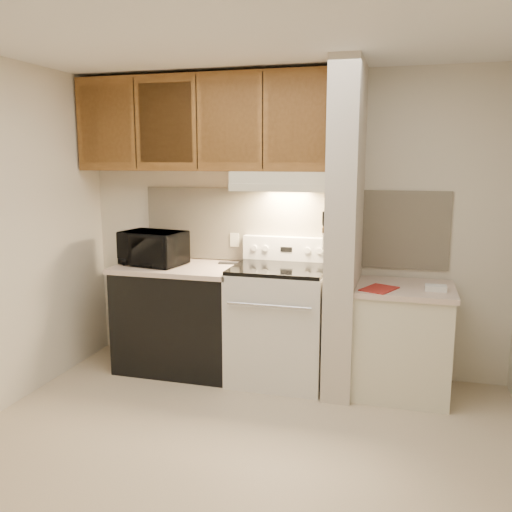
% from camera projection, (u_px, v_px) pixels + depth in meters
% --- Properties ---
extents(floor, '(3.60, 3.60, 0.00)m').
position_uv_depth(floor, '(237.00, 449.00, 3.40)').
color(floor, beige).
rests_on(floor, ground).
extents(ceiling, '(3.60, 3.60, 0.00)m').
position_uv_depth(ceiling, '(234.00, 29.00, 2.96)').
color(ceiling, white).
rests_on(ceiling, wall_back).
extents(wall_back, '(3.60, 2.50, 0.02)m').
position_uv_depth(wall_back, '(289.00, 224.00, 4.60)').
color(wall_back, beige).
rests_on(wall_back, floor).
extents(backsplash, '(2.60, 0.02, 0.63)m').
position_uv_depth(backsplash, '(289.00, 226.00, 4.59)').
color(backsplash, beige).
rests_on(backsplash, wall_back).
extents(range_body, '(0.76, 0.65, 0.92)m').
position_uv_depth(range_body, '(279.00, 325.00, 4.41)').
color(range_body, silver).
rests_on(range_body, floor).
extents(oven_window, '(0.50, 0.01, 0.30)m').
position_uv_depth(oven_window, '(270.00, 333.00, 4.10)').
color(oven_window, black).
rests_on(oven_window, range_body).
extents(oven_handle, '(0.65, 0.02, 0.02)m').
position_uv_depth(oven_handle, '(269.00, 306.00, 4.03)').
color(oven_handle, silver).
rests_on(oven_handle, range_body).
extents(cooktop, '(0.74, 0.64, 0.03)m').
position_uv_depth(cooktop, '(280.00, 268.00, 4.33)').
color(cooktop, black).
rests_on(cooktop, range_body).
extents(range_backguard, '(0.76, 0.08, 0.20)m').
position_uv_depth(range_backguard, '(287.00, 249.00, 4.58)').
color(range_backguard, silver).
rests_on(range_backguard, range_body).
extents(range_display, '(0.10, 0.01, 0.04)m').
position_uv_depth(range_display, '(286.00, 249.00, 4.54)').
color(range_display, black).
rests_on(range_display, range_backguard).
extents(range_knob_left_outer, '(0.05, 0.02, 0.05)m').
position_uv_depth(range_knob_left_outer, '(254.00, 248.00, 4.61)').
color(range_knob_left_outer, silver).
rests_on(range_knob_left_outer, range_backguard).
extents(range_knob_left_inner, '(0.05, 0.02, 0.05)m').
position_uv_depth(range_knob_left_inner, '(265.00, 248.00, 4.58)').
color(range_knob_left_inner, silver).
rests_on(range_knob_left_inner, range_backguard).
extents(range_knob_right_inner, '(0.05, 0.02, 0.05)m').
position_uv_depth(range_knob_right_inner, '(307.00, 250.00, 4.49)').
color(range_knob_right_inner, silver).
rests_on(range_knob_right_inner, range_backguard).
extents(range_knob_right_outer, '(0.05, 0.02, 0.05)m').
position_uv_depth(range_knob_right_outer, '(319.00, 251.00, 4.46)').
color(range_knob_right_outer, silver).
rests_on(range_knob_right_outer, range_backguard).
extents(dishwasher_front, '(1.00, 0.63, 0.87)m').
position_uv_depth(dishwasher_front, '(180.00, 319.00, 4.66)').
color(dishwasher_front, black).
rests_on(dishwasher_front, floor).
extents(left_countertop, '(1.04, 0.67, 0.04)m').
position_uv_depth(left_countertop, '(179.00, 268.00, 4.58)').
color(left_countertop, beige).
rests_on(left_countertop, dishwasher_front).
extents(spoon_rest, '(0.21, 0.09, 0.01)m').
position_uv_depth(spoon_rest, '(230.00, 263.00, 4.64)').
color(spoon_rest, black).
rests_on(spoon_rest, left_countertop).
extents(teal_jar, '(0.11, 0.11, 0.10)m').
position_uv_depth(teal_jar, '(142.00, 260.00, 4.55)').
color(teal_jar, '#255F5F').
rests_on(teal_jar, left_countertop).
extents(outlet, '(0.08, 0.01, 0.12)m').
position_uv_depth(outlet, '(235.00, 240.00, 4.73)').
color(outlet, beige).
rests_on(outlet, backsplash).
extents(microwave, '(0.57, 0.43, 0.29)m').
position_uv_depth(microwave, '(153.00, 248.00, 4.59)').
color(microwave, black).
rests_on(microwave, left_countertop).
extents(partition_pillar, '(0.22, 0.70, 2.50)m').
position_uv_depth(partition_pillar, '(345.00, 232.00, 4.13)').
color(partition_pillar, beige).
rests_on(partition_pillar, floor).
extents(pillar_trim, '(0.01, 0.70, 0.04)m').
position_uv_depth(pillar_trim, '(330.00, 225.00, 4.15)').
color(pillar_trim, brown).
rests_on(pillar_trim, partition_pillar).
extents(knife_strip, '(0.02, 0.42, 0.04)m').
position_uv_depth(knife_strip, '(328.00, 223.00, 4.11)').
color(knife_strip, black).
rests_on(knife_strip, partition_pillar).
extents(knife_blade_a, '(0.01, 0.03, 0.16)m').
position_uv_depth(knife_blade_a, '(323.00, 239.00, 3.98)').
color(knife_blade_a, silver).
rests_on(knife_blade_a, knife_strip).
extents(knife_handle_a, '(0.02, 0.02, 0.10)m').
position_uv_depth(knife_handle_a, '(324.00, 218.00, 3.95)').
color(knife_handle_a, black).
rests_on(knife_handle_a, knife_strip).
extents(knife_blade_b, '(0.01, 0.04, 0.18)m').
position_uv_depth(knife_blade_b, '(325.00, 239.00, 4.04)').
color(knife_blade_b, silver).
rests_on(knife_blade_b, knife_strip).
extents(knife_handle_b, '(0.02, 0.02, 0.10)m').
position_uv_depth(knife_handle_b, '(325.00, 217.00, 4.04)').
color(knife_handle_b, black).
rests_on(knife_handle_b, knife_strip).
extents(knife_blade_c, '(0.01, 0.04, 0.20)m').
position_uv_depth(knife_blade_c, '(326.00, 238.00, 4.13)').
color(knife_blade_c, silver).
rests_on(knife_blade_c, knife_strip).
extents(knife_handle_c, '(0.02, 0.02, 0.10)m').
position_uv_depth(knife_handle_c, '(327.00, 216.00, 4.09)').
color(knife_handle_c, black).
rests_on(knife_handle_c, knife_strip).
extents(knife_blade_d, '(0.01, 0.04, 0.16)m').
position_uv_depth(knife_blade_d, '(328.00, 234.00, 4.20)').
color(knife_blade_d, silver).
rests_on(knife_blade_d, knife_strip).
extents(knife_handle_d, '(0.02, 0.02, 0.10)m').
position_uv_depth(knife_handle_d, '(328.00, 215.00, 4.17)').
color(knife_handle_d, black).
rests_on(knife_handle_d, knife_strip).
extents(knife_blade_e, '(0.01, 0.04, 0.18)m').
position_uv_depth(knife_blade_e, '(329.00, 235.00, 4.27)').
color(knife_blade_e, silver).
rests_on(knife_blade_e, knife_strip).
extents(knife_handle_e, '(0.02, 0.02, 0.10)m').
position_uv_depth(knife_handle_e, '(330.00, 214.00, 4.26)').
color(knife_handle_e, black).
rests_on(knife_handle_e, knife_strip).
extents(oven_mitt, '(0.03, 0.10, 0.24)m').
position_uv_depth(oven_mitt, '(330.00, 242.00, 4.35)').
color(oven_mitt, gray).
rests_on(oven_mitt, partition_pillar).
extents(right_cab_base, '(0.70, 0.60, 0.81)m').
position_uv_depth(right_cab_base, '(402.00, 343.00, 4.16)').
color(right_cab_base, beige).
rests_on(right_cab_base, floor).
extents(right_countertop, '(0.74, 0.64, 0.04)m').
position_uv_depth(right_countertop, '(404.00, 289.00, 4.09)').
color(right_countertop, beige).
rests_on(right_countertop, right_cab_base).
extents(red_folder, '(0.29, 0.33, 0.01)m').
position_uv_depth(red_folder, '(379.00, 289.00, 3.99)').
color(red_folder, maroon).
rests_on(red_folder, right_countertop).
extents(white_box, '(0.15, 0.10, 0.04)m').
position_uv_depth(white_box, '(436.00, 288.00, 3.95)').
color(white_box, white).
rests_on(white_box, right_countertop).
extents(range_hood, '(0.78, 0.44, 0.15)m').
position_uv_depth(range_hood, '(284.00, 181.00, 4.32)').
color(range_hood, beige).
rests_on(range_hood, upper_cabinets).
extents(hood_lip, '(0.78, 0.04, 0.06)m').
position_uv_depth(hood_lip, '(278.00, 188.00, 4.13)').
color(hood_lip, beige).
rests_on(hood_lip, range_hood).
extents(upper_cabinets, '(2.18, 0.33, 0.77)m').
position_uv_depth(upper_cabinets, '(204.00, 124.00, 4.47)').
color(upper_cabinets, brown).
rests_on(upper_cabinets, wall_back).
extents(cab_door_a, '(0.46, 0.01, 0.63)m').
position_uv_depth(cab_door_a, '(106.00, 124.00, 4.53)').
color(cab_door_a, brown).
rests_on(cab_door_a, upper_cabinets).
extents(cab_gap_a, '(0.01, 0.01, 0.73)m').
position_uv_depth(cab_gap_a, '(135.00, 123.00, 4.46)').
color(cab_gap_a, black).
rests_on(cab_gap_a, upper_cabinets).
extents(cab_door_b, '(0.46, 0.01, 0.63)m').
position_uv_depth(cab_door_b, '(165.00, 123.00, 4.39)').
color(cab_door_b, brown).
rests_on(cab_door_b, upper_cabinets).
extents(cab_gap_b, '(0.01, 0.01, 0.73)m').
position_uv_depth(cab_gap_b, '(197.00, 122.00, 4.31)').
color(cab_gap_b, black).
rests_on(cab_gap_b, upper_cabinets).
extents(cab_door_c, '(0.46, 0.01, 0.63)m').
position_uv_depth(cab_door_c, '(229.00, 122.00, 4.24)').
color(cab_door_c, brown).
rests_on(cab_door_c, upper_cabinets).
extents(cab_gap_c, '(0.01, 0.01, 0.73)m').
position_uv_depth(cab_gap_c, '(263.00, 121.00, 4.17)').
color(cab_gap_c, black).
rests_on(cab_gap_c, upper_cabinets).
extents(cab_door_d, '(0.46, 0.01, 0.63)m').
position_uv_depth(cab_door_d, '(297.00, 120.00, 4.10)').
color(cab_door_d, brown).
rests_on(cab_door_d, upper_cabinets).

